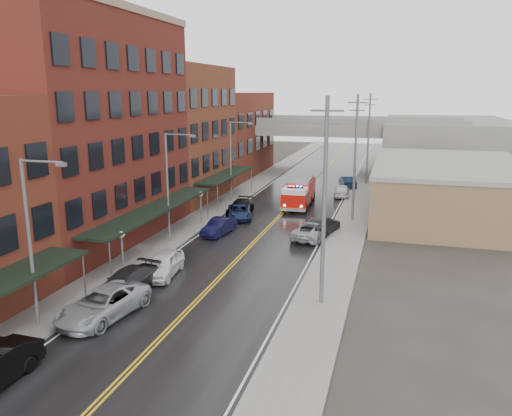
# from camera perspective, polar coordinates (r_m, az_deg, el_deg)

# --- Properties ---
(road) EXTENTS (11.00, 160.00, 0.02)m
(road) POSITION_cam_1_polar(r_m,az_deg,el_deg) (45.32, 1.26, -2.42)
(road) COLOR black
(road) RESTS_ON ground
(sidewalk_left) EXTENTS (3.00, 160.00, 0.15)m
(sidewalk_left) POSITION_cam_1_polar(r_m,az_deg,el_deg) (47.60, -7.27, -1.68)
(sidewalk_left) COLOR slate
(sidewalk_left) RESTS_ON ground
(sidewalk_right) EXTENTS (3.00, 160.00, 0.15)m
(sidewalk_right) POSITION_cam_1_polar(r_m,az_deg,el_deg) (44.11, 10.49, -3.00)
(sidewalk_right) COLOR slate
(sidewalk_right) RESTS_ON ground
(curb_left) EXTENTS (0.30, 160.00, 0.15)m
(curb_left) POSITION_cam_1_polar(r_m,az_deg,el_deg) (46.99, -5.42, -1.83)
(curb_left) COLOR gray
(curb_left) RESTS_ON ground
(curb_right) EXTENTS (0.30, 160.00, 0.15)m
(curb_right) POSITION_cam_1_polar(r_m,az_deg,el_deg) (44.28, 8.37, -2.85)
(curb_right) COLOR gray
(curb_right) RESTS_ON ground
(brick_building_b) EXTENTS (9.00, 20.00, 18.00)m
(brick_building_b) POSITION_cam_1_polar(r_m,az_deg,el_deg) (42.90, -18.83, 8.21)
(brick_building_b) COLOR #5C1F18
(brick_building_b) RESTS_ON ground
(brick_building_c) EXTENTS (9.00, 15.00, 15.00)m
(brick_building_c) POSITION_cam_1_polar(r_m,az_deg,el_deg) (58.25, -8.91, 8.41)
(brick_building_c) COLOR brown
(brick_building_c) RESTS_ON ground
(brick_building_far) EXTENTS (9.00, 20.00, 12.00)m
(brick_building_far) POSITION_cam_1_polar(r_m,az_deg,el_deg) (74.57, -3.22, 8.41)
(brick_building_far) COLOR #622E19
(brick_building_far) RESTS_ON ground
(tan_building) EXTENTS (14.00, 22.00, 5.00)m
(tan_building) POSITION_cam_1_polar(r_m,az_deg,el_deg) (53.38, 21.00, 1.84)
(tan_building) COLOR olive
(tan_building) RESTS_ON ground
(right_far_block) EXTENTS (18.00, 30.00, 8.00)m
(right_far_block) POSITION_cam_1_polar(r_m,az_deg,el_deg) (82.95, 20.78, 6.68)
(right_far_block) COLOR slate
(right_far_block) RESTS_ON ground
(awning_1) EXTENTS (2.60, 18.00, 3.09)m
(awning_1) POSITION_cam_1_polar(r_m,az_deg,el_deg) (40.84, -11.47, -0.12)
(awning_1) COLOR black
(awning_1) RESTS_ON ground
(awning_2) EXTENTS (2.60, 13.00, 3.09)m
(awning_2) POSITION_cam_1_polar(r_m,az_deg,el_deg) (56.63, -3.39, 3.81)
(awning_2) COLOR black
(awning_2) RESTS_ON ground
(globe_lamp_1) EXTENTS (0.44, 0.44, 3.12)m
(globe_lamp_1) POSITION_cam_1_polar(r_m,az_deg,el_deg) (34.60, -15.08, -3.90)
(globe_lamp_1) COLOR #59595B
(globe_lamp_1) RESTS_ON ground
(globe_lamp_2) EXTENTS (0.44, 0.44, 3.12)m
(globe_lamp_2) POSITION_cam_1_polar(r_m,az_deg,el_deg) (46.73, -6.34, 0.89)
(globe_lamp_2) COLOR #59595B
(globe_lamp_2) RESTS_ON ground
(street_lamp_0) EXTENTS (2.64, 0.22, 9.00)m
(street_lamp_0) POSITION_cam_1_polar(r_m,az_deg,el_deg) (27.67, -24.15, -2.71)
(street_lamp_0) COLOR #59595B
(street_lamp_0) RESTS_ON ground
(street_lamp_1) EXTENTS (2.64, 0.22, 9.00)m
(street_lamp_1) POSITION_cam_1_polar(r_m,az_deg,el_deg) (40.86, -9.79, 3.11)
(street_lamp_1) COLOR #59595B
(street_lamp_1) RESTS_ON ground
(street_lamp_2) EXTENTS (2.64, 0.22, 9.00)m
(street_lamp_2) POSITION_cam_1_polar(r_m,az_deg,el_deg) (55.55, -2.67, 5.92)
(street_lamp_2) COLOR #59595B
(street_lamp_2) RESTS_ON ground
(utility_pole_0) EXTENTS (1.80, 0.24, 12.00)m
(utility_pole_0) POSITION_cam_1_polar(r_m,az_deg,el_deg) (28.13, 7.82, 0.95)
(utility_pole_0) COLOR #59595B
(utility_pole_0) RESTS_ON ground
(utility_pole_1) EXTENTS (1.80, 0.24, 12.00)m
(utility_pole_1) POSITION_cam_1_polar(r_m,az_deg,el_deg) (47.76, 11.28, 5.85)
(utility_pole_1) COLOR #59595B
(utility_pole_1) RESTS_ON ground
(utility_pole_2) EXTENTS (1.80, 0.24, 12.00)m
(utility_pole_2) POSITION_cam_1_polar(r_m,az_deg,el_deg) (67.61, 12.72, 7.88)
(utility_pole_2) COLOR #59595B
(utility_pole_2) RESTS_ON ground
(overpass) EXTENTS (40.00, 10.00, 7.50)m
(overpass) POSITION_cam_1_polar(r_m,az_deg,el_deg) (75.31, 7.51, 8.36)
(overpass) COLOR slate
(overpass) RESTS_ON ground
(fire_truck) EXTENTS (3.48, 8.14, 2.94)m
(fire_truck) POSITION_cam_1_polar(r_m,az_deg,el_deg) (54.11, 4.95, 1.84)
(fire_truck) COLOR #B30F08
(fire_truck) RESTS_ON ground
(parked_car_left_2) EXTENTS (3.53, 6.19, 1.63)m
(parked_car_left_2) POSITION_cam_1_polar(r_m,az_deg,el_deg) (29.19, -17.06, -10.41)
(parked_car_left_2) COLOR #979A9F
(parked_car_left_2) RESTS_ON ground
(parked_car_left_3) EXTENTS (2.74, 5.33, 1.48)m
(parked_car_left_3) POSITION_cam_1_polar(r_m,az_deg,el_deg) (32.14, -14.54, -8.17)
(parked_car_left_3) COLOR black
(parked_car_left_3) RESTS_ON ground
(parked_car_left_4) EXTENTS (2.41, 4.89, 1.60)m
(parked_car_left_4) POSITION_cam_1_polar(r_m,az_deg,el_deg) (34.54, -10.57, -6.33)
(parked_car_left_4) COLOR white
(parked_car_left_4) RESTS_ON ground
(parked_car_left_5) EXTENTS (2.09, 4.50, 1.43)m
(parked_car_left_5) POSITION_cam_1_polar(r_m,az_deg,el_deg) (43.59, -4.25, -2.13)
(parked_car_left_5) COLOR black
(parked_car_left_5) RESTS_ON ground
(parked_car_left_6) EXTENTS (3.65, 5.25, 1.33)m
(parked_car_left_6) POSITION_cam_1_polar(r_m,az_deg,el_deg) (48.96, -1.91, -0.45)
(parked_car_left_6) COLOR #131F48
(parked_car_left_6) RESTS_ON ground
(parked_car_left_7) EXTENTS (2.19, 5.02, 1.44)m
(parked_car_left_7) POSITION_cam_1_polar(r_m,az_deg,el_deg) (50.70, -1.80, 0.10)
(parked_car_left_7) COLOR black
(parked_car_left_7) RESTS_ON ground
(parked_car_right_0) EXTENTS (3.21, 5.47, 1.43)m
(parked_car_right_0) POSITION_cam_1_polar(r_m,az_deg,el_deg) (42.55, 6.44, -2.56)
(parked_car_right_0) COLOR #9FA2A6
(parked_car_right_0) RESTS_ON ground
(parked_car_right_1) EXTENTS (3.22, 5.83, 1.60)m
(parked_car_right_1) POSITION_cam_1_polar(r_m,az_deg,el_deg) (43.98, 7.41, -1.95)
(parked_car_right_1) COLOR #272729
(parked_car_right_1) RESTS_ON ground
(parked_car_right_2) EXTENTS (2.10, 4.52, 1.50)m
(parked_car_right_2) POSITION_cam_1_polar(r_m,az_deg,el_deg) (59.86, 9.78, 1.97)
(parked_car_right_2) COLOR silver
(parked_car_right_2) RESTS_ON ground
(parked_car_right_3) EXTENTS (2.80, 4.87, 1.52)m
(parked_car_right_3) POSITION_cam_1_polar(r_m,az_deg,el_deg) (65.73, 10.42, 2.95)
(parked_car_right_3) COLOR black
(parked_car_right_3) RESTS_ON ground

